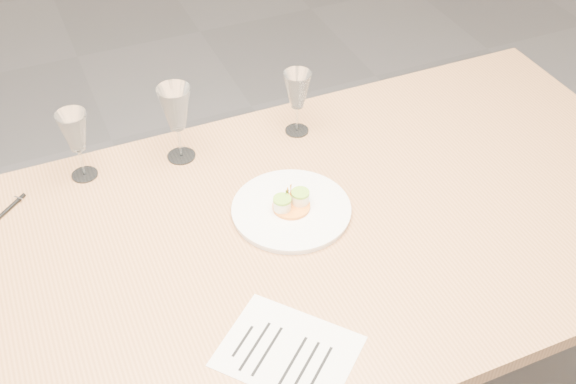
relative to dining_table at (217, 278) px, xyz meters
name	(u,v)px	position (x,y,z in m)	size (l,w,h in m)	color
dining_table	(217,278)	(0.00, 0.00, 0.00)	(2.40, 1.00, 0.75)	tan
dinner_plate	(291,209)	(0.22, 0.07, 0.08)	(0.29, 0.29, 0.07)	white
recipe_sheet	(288,351)	(0.05, -0.30, 0.07)	(0.33, 0.33, 0.00)	white
ballpoint_pen	(5,212)	(-0.42, 0.34, 0.07)	(0.11, 0.10, 0.01)	black
wine_glass_0	(75,133)	(-0.21, 0.41, 0.20)	(0.08, 0.08, 0.19)	white
wine_glass_1	(176,110)	(0.04, 0.39, 0.22)	(0.09, 0.09, 0.21)	white
wine_glass_2	(297,92)	(0.37, 0.37, 0.20)	(0.07, 0.07, 0.19)	white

